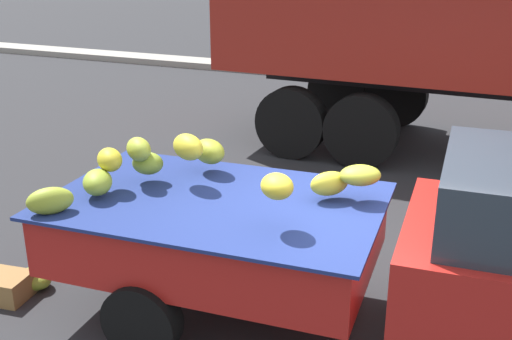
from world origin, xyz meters
TOP-DOWN VIEW (x-y plane):
  - ground at (0.00, 0.00)m, footprint 220.00×220.00m
  - curb_strip at (0.00, 10.06)m, footprint 80.00×0.80m
  - pickup_truck at (0.61, -0.13)m, footprint 4.95×2.00m
  - fallen_banana_bunch_near_tailgate at (-3.09, -0.55)m, footprint 0.39×0.30m
  - produce_crate at (-3.25, -0.80)m, footprint 0.56×0.42m

SIDE VIEW (x-z plane):
  - ground at x=0.00m, z-range 0.00..0.00m
  - curb_strip at x=0.00m, z-range 0.00..0.16m
  - fallen_banana_bunch_near_tailgate at x=-3.09m, z-range 0.00..0.19m
  - produce_crate at x=-3.25m, z-range 0.00..0.23m
  - pickup_truck at x=0.61m, z-range 0.03..1.73m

